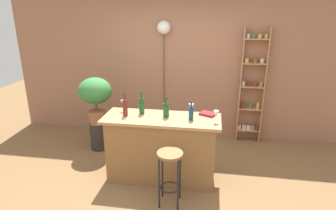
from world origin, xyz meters
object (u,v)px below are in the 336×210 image
object	(u,v)px
bottle_olive_oil	(125,107)
bar_stool	(170,167)
wine_glass_center	(216,114)
wine_glass_right	(123,103)
cookbook	(208,114)
bottle_spirits_clear	(166,110)
spice_shelf	(252,88)
plant_stool	(99,136)
wine_glass_left	(191,107)
bottle_vinegar	(142,105)
potted_plant	(95,94)
bottle_soda_blue	(191,113)
pendant_globe_light	(164,29)

from	to	relation	value
bottle_olive_oil	bar_stool	bearing A→B (deg)	-37.34
wine_glass_center	wine_glass_right	size ratio (longest dim) A/B	1.00
bar_stool	wine_glass_center	bearing A→B (deg)	43.12
bottle_olive_oil	cookbook	xyz separation A→B (m)	(1.14, 0.21, -0.11)
cookbook	bottle_spirits_clear	bearing A→B (deg)	-137.82
spice_shelf	plant_stool	xyz separation A→B (m)	(-2.64, -0.77, -0.78)
plant_stool	bottle_olive_oil	distance (m)	1.35
bottle_spirits_clear	bottle_olive_oil	size ratio (longest dim) A/B	0.86
bottle_spirits_clear	wine_glass_left	bearing A→B (deg)	22.53
bottle_olive_oil	wine_glass_left	world-z (taller)	bottle_olive_oil
bar_stool	bottle_olive_oil	bearing A→B (deg)	142.66
bottle_vinegar	wine_glass_left	xyz separation A→B (m)	(0.70, 0.06, -0.01)
plant_stool	wine_glass_right	world-z (taller)	wine_glass_right
plant_stool	spice_shelf	bearing A→B (deg)	16.25
bottle_spirits_clear	bottle_vinegar	bearing A→B (deg)	167.91
potted_plant	plant_stool	bearing A→B (deg)	135.00
wine_glass_left	wine_glass_right	size ratio (longest dim) A/B	1.00
bottle_olive_oil	cookbook	distance (m)	1.16
bar_stool	bottle_spirits_clear	xyz separation A→B (m)	(-0.15, 0.59, 0.53)
bar_stool	bottle_soda_blue	bearing A→B (deg)	69.05
bottle_soda_blue	wine_glass_center	xyz separation A→B (m)	(0.33, -0.03, 0.02)
pendant_globe_light	bottle_spirits_clear	bearing A→B (deg)	-79.10
wine_glass_center	wine_glass_right	distance (m)	1.36
bar_stool	potted_plant	bearing A→B (deg)	138.61
wine_glass_left	wine_glass_right	world-z (taller)	same
bottle_spirits_clear	cookbook	world-z (taller)	bottle_spirits_clear
bottle_olive_oil	wine_glass_left	xyz separation A→B (m)	(0.90, 0.19, -0.01)
bottle_olive_oil	plant_stool	bearing A→B (deg)	135.20
plant_stool	bottle_vinegar	xyz separation A→B (m)	(0.96, -0.63, 0.83)
wine_glass_right	cookbook	world-z (taller)	wine_glass_right
potted_plant	wine_glass_right	bearing A→B (deg)	-39.75
bar_stool	plant_stool	xyz separation A→B (m)	(-1.47, 1.30, -0.28)
plant_stool	bottle_spirits_clear	size ratio (longest dim) A/B	1.70
bottle_soda_blue	pendant_globe_light	distance (m)	1.97
bottle_olive_oil	pendant_globe_light	distance (m)	1.85
potted_plant	wine_glass_right	world-z (taller)	potted_plant
potted_plant	cookbook	world-z (taller)	potted_plant
bar_stool	wine_glass_left	world-z (taller)	wine_glass_left
spice_shelf	bottle_spirits_clear	size ratio (longest dim) A/B	7.28
wine_glass_right	spice_shelf	bearing A→B (deg)	33.96
bottle_vinegar	wine_glass_right	xyz separation A→B (m)	(-0.29, 0.07, -0.01)
wine_glass_right	potted_plant	bearing A→B (deg)	140.25
spice_shelf	bottle_spirits_clear	distance (m)	1.98
cookbook	spice_shelf	bearing A→B (deg)	86.22
bottle_spirits_clear	bottle_soda_blue	size ratio (longest dim) A/B	1.08
bottle_vinegar	potted_plant	bearing A→B (deg)	146.89
plant_stool	bottle_vinegar	size ratio (longest dim) A/B	1.50
plant_stool	bottle_vinegar	bearing A→B (deg)	-33.11
spice_shelf	wine_glass_left	distance (m)	1.66
spice_shelf	potted_plant	xyz separation A→B (m)	(-2.64, -0.77, -0.02)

